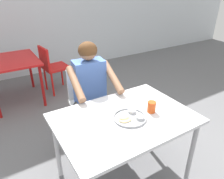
{
  "coord_description": "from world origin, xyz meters",
  "views": [
    {
      "loc": [
        -0.97,
        -1.27,
        1.76
      ],
      "look_at": [
        -0.06,
        0.2,
        0.88
      ],
      "focal_mm": 33.72,
      "sensor_mm": 36.0,
      "label": 1
    }
  ],
  "objects_px": {
    "table_background_red": "(11,65)",
    "chair_red_right": "(52,66)",
    "table_foreground": "(124,124)",
    "chair_foreground": "(87,97)",
    "diner_foreground": "(92,88)",
    "drinking_cup": "(152,107)",
    "thali_tray": "(130,117)"
  },
  "relations": [
    {
      "from": "thali_tray",
      "to": "chair_foreground",
      "type": "distance_m",
      "value": 0.94
    },
    {
      "from": "chair_foreground",
      "to": "diner_foreground",
      "type": "relative_size",
      "value": 0.7
    },
    {
      "from": "table_foreground",
      "to": "table_background_red",
      "type": "height_order",
      "value": "table_foreground"
    },
    {
      "from": "thali_tray",
      "to": "chair_red_right",
      "type": "distance_m",
      "value": 2.28
    },
    {
      "from": "diner_foreground",
      "to": "table_background_red",
      "type": "relative_size",
      "value": 1.32
    },
    {
      "from": "drinking_cup",
      "to": "table_background_red",
      "type": "distance_m",
      "value": 2.43
    },
    {
      "from": "table_foreground",
      "to": "drinking_cup",
      "type": "relative_size",
      "value": 11.66
    },
    {
      "from": "thali_tray",
      "to": "table_background_red",
      "type": "bearing_deg",
      "value": 105.51
    },
    {
      "from": "table_foreground",
      "to": "table_background_red",
      "type": "distance_m",
      "value": 2.3
    },
    {
      "from": "drinking_cup",
      "to": "chair_red_right",
      "type": "xyz_separation_m",
      "value": [
        -0.23,
        2.28,
        -0.29
      ]
    },
    {
      "from": "table_foreground",
      "to": "drinking_cup",
      "type": "height_order",
      "value": "drinking_cup"
    },
    {
      "from": "table_foreground",
      "to": "diner_foreground",
      "type": "xyz_separation_m",
      "value": [
        0.02,
        0.65,
        0.07
      ]
    },
    {
      "from": "diner_foreground",
      "to": "chair_red_right",
      "type": "height_order",
      "value": "diner_foreground"
    },
    {
      "from": "table_foreground",
      "to": "chair_foreground",
      "type": "xyz_separation_m",
      "value": [
        0.04,
        0.87,
        -0.16
      ]
    },
    {
      "from": "thali_tray",
      "to": "chair_red_right",
      "type": "relative_size",
      "value": 0.34
    },
    {
      "from": "drinking_cup",
      "to": "table_background_red",
      "type": "xyz_separation_m",
      "value": [
        -0.85,
        2.27,
        -0.16
      ]
    },
    {
      "from": "thali_tray",
      "to": "table_background_red",
      "type": "height_order",
      "value": "thali_tray"
    },
    {
      "from": "thali_tray",
      "to": "diner_foreground",
      "type": "height_order",
      "value": "diner_foreground"
    },
    {
      "from": "table_foreground",
      "to": "chair_red_right",
      "type": "xyz_separation_m",
      "value": [
        0.02,
        2.23,
        -0.17
      ]
    },
    {
      "from": "diner_foreground",
      "to": "table_foreground",
      "type": "bearing_deg",
      "value": -91.56
    },
    {
      "from": "table_background_red",
      "to": "chair_red_right",
      "type": "relative_size",
      "value": 1.11
    },
    {
      "from": "chair_foreground",
      "to": "chair_red_right",
      "type": "relative_size",
      "value": 1.03
    },
    {
      "from": "table_foreground",
      "to": "thali_tray",
      "type": "xyz_separation_m",
      "value": [
        0.03,
        -0.04,
        0.09
      ]
    },
    {
      "from": "chair_foreground",
      "to": "table_background_red",
      "type": "relative_size",
      "value": 0.93
    },
    {
      "from": "drinking_cup",
      "to": "chair_foreground",
      "type": "height_order",
      "value": "chair_foreground"
    },
    {
      "from": "thali_tray",
      "to": "chair_foreground",
      "type": "bearing_deg",
      "value": 89.46
    },
    {
      "from": "drinking_cup",
      "to": "table_foreground",
      "type": "bearing_deg",
      "value": 167.08
    },
    {
      "from": "table_foreground",
      "to": "chair_red_right",
      "type": "height_order",
      "value": "chair_red_right"
    },
    {
      "from": "table_background_red",
      "to": "chair_foreground",
      "type": "bearing_deg",
      "value": -64.77
    },
    {
      "from": "diner_foreground",
      "to": "chair_red_right",
      "type": "relative_size",
      "value": 1.48
    },
    {
      "from": "diner_foreground",
      "to": "chair_red_right",
      "type": "xyz_separation_m",
      "value": [
        0.0,
        1.58,
        -0.24
      ]
    },
    {
      "from": "chair_red_right",
      "to": "table_background_red",
      "type": "bearing_deg",
      "value": -179.17
    }
  ]
}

